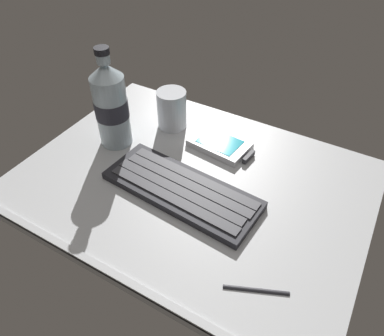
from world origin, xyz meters
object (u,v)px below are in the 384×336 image
(keyboard, at_px, (184,190))
(juice_cup, at_px, (172,111))
(water_bottle, at_px, (111,105))
(stylus_pen, at_px, (256,289))
(handheld_device, at_px, (222,145))

(keyboard, height_order, juice_cup, juice_cup)
(water_bottle, relative_size, stylus_pen, 2.19)
(keyboard, bearing_deg, stylus_pen, -31.05)
(handheld_device, bearing_deg, keyboard, -90.72)
(water_bottle, bearing_deg, juice_cup, 56.48)
(handheld_device, bearing_deg, water_bottle, -155.88)
(water_bottle, height_order, stylus_pen, water_bottle)
(handheld_device, relative_size, stylus_pen, 1.41)
(juice_cup, bearing_deg, water_bottle, -123.52)
(handheld_device, xyz_separation_m, water_bottle, (-0.20, -0.09, 0.08))
(handheld_device, xyz_separation_m, stylus_pen, (0.19, -0.27, -0.00))
(handheld_device, height_order, juice_cup, juice_cup)
(keyboard, distance_m, stylus_pen, 0.22)
(handheld_device, height_order, stylus_pen, handheld_device)
(water_bottle, distance_m, stylus_pen, 0.44)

